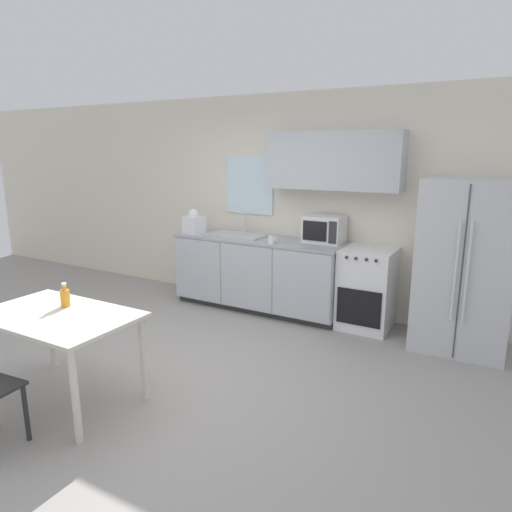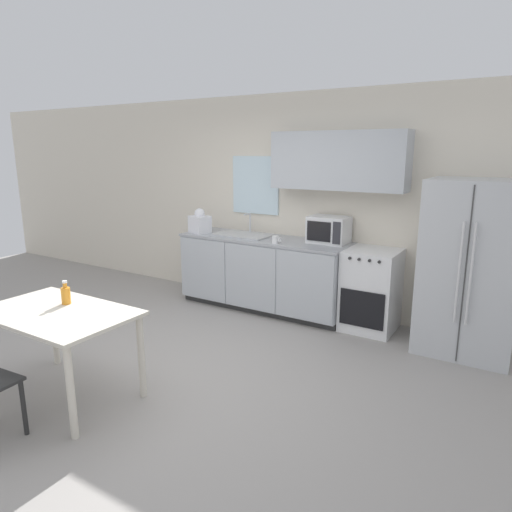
# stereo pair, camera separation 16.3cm
# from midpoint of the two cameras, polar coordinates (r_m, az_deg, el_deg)

# --- Properties ---
(ground_plane) EXTENTS (12.00, 12.00, 0.00)m
(ground_plane) POSITION_cam_midpoint_polar(r_m,az_deg,el_deg) (4.42, -8.34, -14.06)
(ground_plane) COLOR gray
(wall_back) EXTENTS (12.00, 0.38, 2.70)m
(wall_back) POSITION_cam_midpoint_polar(r_m,az_deg,el_deg) (5.82, 6.30, 7.33)
(wall_back) COLOR beige
(wall_back) RESTS_ON ground_plane
(kitchen_counter) EXTENTS (2.22, 0.68, 0.93)m
(kitchen_counter) POSITION_cam_midpoint_polar(r_m,az_deg,el_deg) (5.85, 1.77, -2.16)
(kitchen_counter) COLOR #333333
(kitchen_counter) RESTS_ON ground_plane
(oven_range) EXTENTS (0.57, 0.61, 0.92)m
(oven_range) POSITION_cam_midpoint_polar(r_m,az_deg,el_deg) (5.36, 15.03, -4.14)
(oven_range) COLOR white
(oven_range) RESTS_ON ground_plane
(refrigerator) EXTENTS (0.89, 0.78, 1.74)m
(refrigerator) POSITION_cam_midpoint_polar(r_m,az_deg,el_deg) (5.01, 26.06, -1.38)
(refrigerator) COLOR silver
(refrigerator) RESTS_ON ground_plane
(kitchen_sink) EXTENTS (0.74, 0.44, 0.28)m
(kitchen_sink) POSITION_cam_midpoint_polar(r_m,az_deg,el_deg) (5.92, -0.84, 2.73)
(kitchen_sink) COLOR #B7BABC
(kitchen_sink) RESTS_ON kitchen_counter
(microwave) EXTENTS (0.46, 0.34, 0.32)m
(microwave) POSITION_cam_midpoint_polar(r_m,az_deg,el_deg) (5.49, 9.92, 3.25)
(microwave) COLOR silver
(microwave) RESTS_ON kitchen_counter
(coffee_mug) EXTENTS (0.11, 0.08, 0.09)m
(coffee_mug) POSITION_cam_midpoint_polar(r_m,az_deg,el_deg) (5.41, 3.36, 2.05)
(coffee_mug) COLOR white
(coffee_mug) RESTS_ON kitchen_counter
(grocery_bag_0) EXTENTS (0.30, 0.27, 0.33)m
(grocery_bag_0) POSITION_cam_midpoint_polar(r_m,az_deg,el_deg) (6.13, -6.28, 4.20)
(grocery_bag_0) COLOR white
(grocery_bag_0) RESTS_ON kitchen_counter
(dining_table) EXTENTS (1.27, 0.79, 0.75)m
(dining_table) POSITION_cam_midpoint_polar(r_m,az_deg,el_deg) (4.03, -22.48, -7.72)
(dining_table) COLOR beige
(dining_table) RESTS_ON ground_plane
(drink_bottle) EXTENTS (0.08, 0.08, 0.20)m
(drink_bottle) POSITION_cam_midpoint_polar(r_m,az_deg,el_deg) (4.12, -21.64, -4.54)
(drink_bottle) COLOR orange
(drink_bottle) RESTS_ON dining_table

